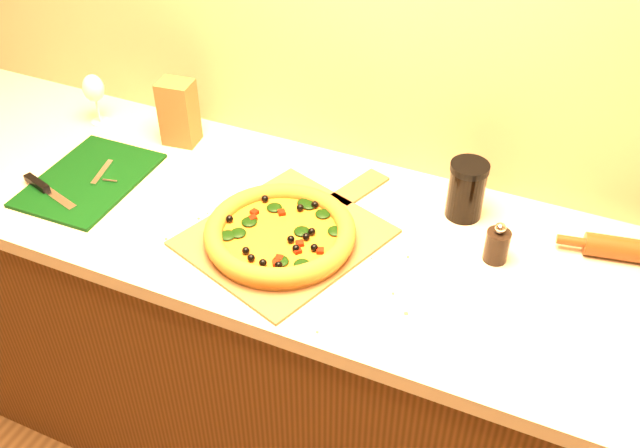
{
  "coord_description": "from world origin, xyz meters",
  "views": [
    {
      "loc": [
        0.54,
        0.23,
        1.98
      ],
      "look_at": [
        0.03,
        1.38,
        0.96
      ],
      "focal_mm": 40.0,
      "sensor_mm": 36.0,
      "label": 1
    }
  ],
  "objects_px": {
    "cutting_board": "(88,180)",
    "pepper_grinder": "(497,245)",
    "pizza": "(280,233)",
    "dark_jar": "(466,190)",
    "wine_glass": "(94,89)",
    "pizza_peel": "(289,234)"
  },
  "relations": [
    {
      "from": "pizza",
      "to": "dark_jar",
      "type": "bearing_deg",
      "value": 38.1
    },
    {
      "from": "pizza",
      "to": "pepper_grinder",
      "type": "xyz_separation_m",
      "value": [
        0.47,
        0.15,
        0.01
      ]
    },
    {
      "from": "pizza_peel",
      "to": "wine_glass",
      "type": "distance_m",
      "value": 0.77
    },
    {
      "from": "cutting_board",
      "to": "dark_jar",
      "type": "height_order",
      "value": "dark_jar"
    },
    {
      "from": "pizza_peel",
      "to": "wine_glass",
      "type": "xyz_separation_m",
      "value": [
        -0.73,
        0.24,
        0.1
      ]
    },
    {
      "from": "pizza_peel",
      "to": "dark_jar",
      "type": "bearing_deg",
      "value": 53.98
    },
    {
      "from": "dark_jar",
      "to": "pepper_grinder",
      "type": "bearing_deg",
      "value": -49.87
    },
    {
      "from": "pizza",
      "to": "cutting_board",
      "type": "relative_size",
      "value": 0.99
    },
    {
      "from": "pizza",
      "to": "dark_jar",
      "type": "height_order",
      "value": "dark_jar"
    },
    {
      "from": "pizza_peel",
      "to": "dark_jar",
      "type": "xyz_separation_m",
      "value": [
        0.35,
        0.24,
        0.07
      ]
    },
    {
      "from": "cutting_board",
      "to": "wine_glass",
      "type": "relative_size",
      "value": 2.35
    },
    {
      "from": "pepper_grinder",
      "to": "dark_jar",
      "type": "relative_size",
      "value": 0.7
    },
    {
      "from": "pizza_peel",
      "to": "wine_glass",
      "type": "relative_size",
      "value": 3.97
    },
    {
      "from": "cutting_board",
      "to": "pepper_grinder",
      "type": "xyz_separation_m",
      "value": [
        1.03,
        0.13,
        0.04
      ]
    },
    {
      "from": "pepper_grinder",
      "to": "wine_glass",
      "type": "height_order",
      "value": "wine_glass"
    },
    {
      "from": "cutting_board",
      "to": "pepper_grinder",
      "type": "height_order",
      "value": "pepper_grinder"
    },
    {
      "from": "pizza",
      "to": "cutting_board",
      "type": "xyz_separation_m",
      "value": [
        -0.57,
        0.02,
        -0.03
      ]
    },
    {
      "from": "pizza_peel",
      "to": "dark_jar",
      "type": "height_order",
      "value": "dark_jar"
    },
    {
      "from": "wine_glass",
      "to": "dark_jar",
      "type": "bearing_deg",
      "value": 0.4
    },
    {
      "from": "pizza_peel",
      "to": "cutting_board",
      "type": "xyz_separation_m",
      "value": [
        -0.57,
        -0.02,
        0.0
      ]
    },
    {
      "from": "pizza",
      "to": "wine_glass",
      "type": "distance_m",
      "value": 0.78
    },
    {
      "from": "wine_glass",
      "to": "pizza",
      "type": "bearing_deg",
      "value": -20.65
    }
  ]
}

